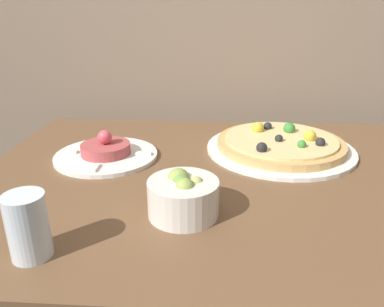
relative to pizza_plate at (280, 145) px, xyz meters
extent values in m
cube|color=brown|center=(-0.14, -0.15, -0.03)|extent=(1.11, 0.80, 0.03)
cylinder|color=brown|center=(-0.63, 0.19, -0.43)|extent=(0.06, 0.06, 0.76)
cylinder|color=brown|center=(0.36, 0.19, -0.43)|extent=(0.06, 0.06, 0.76)
cylinder|color=white|center=(0.00, 0.00, -0.01)|extent=(0.37, 0.37, 0.01)
cylinder|color=tan|center=(0.00, 0.00, 0.00)|extent=(0.32, 0.32, 0.02)
cylinder|color=#E0C684|center=(0.00, 0.00, 0.01)|extent=(0.28, 0.28, 0.01)
sphere|color=black|center=(-0.06, -0.09, 0.03)|extent=(0.03, 0.03, 0.03)
sphere|color=black|center=(-0.01, -0.02, 0.02)|extent=(0.02, 0.02, 0.02)
sphere|color=black|center=(-0.02, 0.08, 0.02)|extent=(0.02, 0.02, 0.02)
sphere|color=#387F33|center=(0.04, -0.06, 0.02)|extent=(0.02, 0.02, 0.02)
sphere|color=gold|center=(-0.05, 0.05, 0.03)|extent=(0.03, 0.03, 0.03)
sphere|color=black|center=(0.09, -0.05, 0.03)|extent=(0.02, 0.02, 0.02)
sphere|color=#387F33|center=(0.03, 0.05, 0.03)|extent=(0.03, 0.03, 0.03)
sphere|color=gold|center=(0.07, -0.01, 0.03)|extent=(0.03, 0.03, 0.03)
cylinder|color=white|center=(-0.43, -0.07, -0.01)|extent=(0.25, 0.25, 0.01)
cylinder|color=#A84747|center=(-0.43, -0.07, 0.01)|extent=(0.12, 0.12, 0.03)
sphere|color=#DB4C5B|center=(-0.43, -0.07, 0.04)|extent=(0.03, 0.03, 0.03)
cube|color=white|center=(-0.34, -0.07, 0.00)|extent=(0.04, 0.02, 0.01)
cube|color=white|center=(-0.43, 0.02, 0.00)|extent=(0.02, 0.04, 0.01)
cube|color=white|center=(-0.52, -0.07, 0.00)|extent=(0.04, 0.02, 0.01)
cube|color=white|center=(-0.43, -0.17, 0.00)|extent=(0.02, 0.04, 0.01)
cylinder|color=silver|center=(-0.22, -0.33, 0.02)|extent=(0.13, 0.13, 0.07)
sphere|color=#668E42|center=(-0.23, -0.32, 0.04)|extent=(0.03, 0.03, 0.03)
sphere|color=#8EA34C|center=(-0.22, -0.34, 0.04)|extent=(0.03, 0.03, 0.03)
sphere|color=#8EA34C|center=(-0.23, -0.31, 0.04)|extent=(0.04, 0.04, 0.04)
sphere|color=#A3B25B|center=(-0.20, -0.32, 0.04)|extent=(0.03, 0.03, 0.03)
cylinder|color=silver|center=(-0.44, -0.46, 0.03)|extent=(0.06, 0.06, 0.10)
camera|label=1|loc=(-0.17, -0.91, 0.33)|focal=35.00mm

